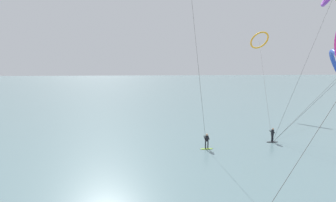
% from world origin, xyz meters
% --- Properties ---
extents(sea_water, '(400.00, 200.00, 0.08)m').
position_xyz_m(sea_water, '(0.00, 108.18, 0.04)').
color(sea_water, slate).
rests_on(sea_water, ground).
extents(surfer_lime, '(1.40, 0.59, 1.70)m').
position_xyz_m(surfer_lime, '(4.30, 24.72, 0.82)').
color(surfer_lime, '#8CC62D').
rests_on(surfer_lime, ground).
extents(surfer_charcoal, '(1.40, 0.72, 1.70)m').
position_xyz_m(surfer_charcoal, '(12.49, 26.48, 0.82)').
color(surfer_charcoal, black).
rests_on(surfer_charcoal, ground).
extents(kite_amber, '(9.38, 23.76, 15.41)m').
position_xyz_m(kite_amber, '(19.93, 48.04, 13.66)').
color(kite_amber, orange).
rests_on(kite_amber, ground).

